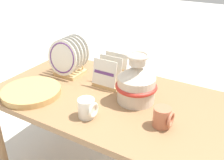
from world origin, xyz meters
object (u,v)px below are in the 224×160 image
(ceramic_vase, at_px, (136,82))
(wicker_charger_stack, at_px, (31,92))
(mug_cream_glaze, at_px, (87,108))
(mug_terracotta_glaze, at_px, (163,117))
(dish_rack_square_plates, at_px, (110,76))
(dish_rack_round_plates, at_px, (68,59))

(ceramic_vase, xyz_separation_m, wicker_charger_stack, (-0.55, -0.25, -0.10))
(mug_cream_glaze, distance_m, mug_terracotta_glaze, 0.37)
(ceramic_vase, xyz_separation_m, mug_terracotta_glaze, (0.21, -0.15, -0.07))
(mug_cream_glaze, height_order, mug_terracotta_glaze, same)
(dish_rack_square_plates, xyz_separation_m, mug_terracotta_glaze, (0.44, -0.25, -0.01))
(ceramic_vase, relative_size, dish_rack_square_plates, 1.54)
(dish_rack_round_plates, height_order, wicker_charger_stack, dish_rack_round_plates)
(wicker_charger_stack, distance_m, mug_terracotta_glaze, 0.78)
(ceramic_vase, relative_size, mug_cream_glaze, 2.80)
(ceramic_vase, relative_size, dish_rack_round_plates, 1.10)
(dish_rack_round_plates, relative_size, wicker_charger_stack, 0.75)
(dish_rack_square_plates, bearing_deg, mug_cream_glaze, -77.03)
(wicker_charger_stack, distance_m, mug_cream_glaze, 0.41)
(ceramic_vase, xyz_separation_m, dish_rack_round_plates, (-0.54, 0.08, -0.00))
(wicker_charger_stack, height_order, mug_terracotta_glaze, mug_terracotta_glaze)
(ceramic_vase, relative_size, wicker_charger_stack, 0.83)
(dish_rack_square_plates, distance_m, wicker_charger_stack, 0.48)
(dish_rack_round_plates, relative_size, mug_terracotta_glaze, 2.54)
(dish_rack_round_plates, distance_m, dish_rack_square_plates, 0.32)
(dish_rack_round_plates, xyz_separation_m, mug_terracotta_glaze, (0.75, -0.23, -0.06))
(dish_rack_round_plates, bearing_deg, ceramic_vase, -8.39)
(ceramic_vase, height_order, wicker_charger_stack, ceramic_vase)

